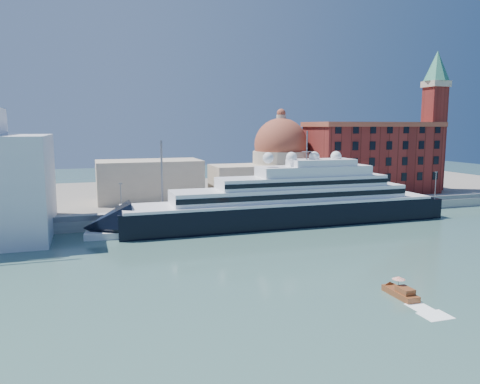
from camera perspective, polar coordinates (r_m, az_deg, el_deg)
name	(u,v)px	position (r m, az deg, el deg)	size (l,w,h in m)	color
ground	(292,250)	(92.04, 6.39, -7.08)	(400.00, 400.00, 0.00)	#355B57
quay	(239,213)	(122.73, -0.18, -2.61)	(180.00, 10.00, 2.50)	gray
land	(202,193)	(161.76, -4.65, -0.14)	(260.00, 72.00, 2.00)	slate
quay_fence	(244,209)	(118.19, 0.49, -2.11)	(180.00, 0.10, 1.20)	slate
superyacht	(274,206)	(113.82, 4.17, -1.76)	(89.22, 12.37, 26.66)	black
service_barge	(116,234)	(104.82, -14.89, -4.98)	(12.74, 5.50, 2.78)	white
water_taxi	(401,292)	(71.17, 19.04, -11.46)	(2.10, 6.16, 2.92)	brown
warehouse	(372,157)	(160.21, 15.78, 4.10)	(43.00, 19.00, 23.25)	maroon
campanile	(434,112)	(174.47, 22.62, 9.01)	(8.40, 8.40, 47.00)	maroon
church	(235,168)	(145.74, -0.66, 2.91)	(66.00, 18.00, 25.50)	beige
lamp_posts	(192,183)	(116.51, -5.86, 1.05)	(120.80, 2.40, 18.00)	slate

